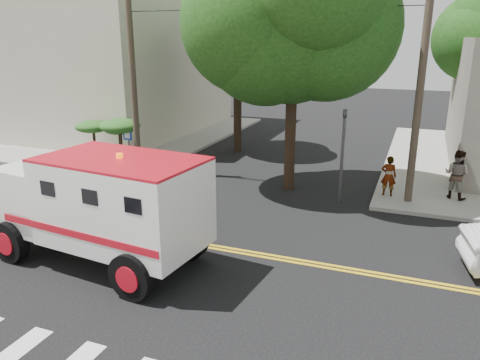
% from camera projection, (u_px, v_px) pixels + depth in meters
% --- Properties ---
extents(ground, '(100.00, 100.00, 0.00)m').
position_uv_depth(ground, '(187.00, 243.00, 14.62)').
color(ground, black).
rests_on(ground, ground).
extents(sidewalk_nw, '(17.00, 17.00, 0.15)m').
position_uv_depth(sidewalk_nw, '(100.00, 132.00, 31.31)').
color(sidewalk_nw, gray).
rests_on(sidewalk_nw, ground).
extents(building_left, '(16.00, 14.00, 10.00)m').
position_uv_depth(building_left, '(83.00, 53.00, 31.85)').
color(building_left, beige).
rests_on(building_left, sidewalk_nw).
extents(utility_pole_left, '(0.28, 0.28, 9.00)m').
position_uv_depth(utility_pole_left, '(133.00, 76.00, 20.59)').
color(utility_pole_left, '#382D23').
rests_on(utility_pole_left, ground).
extents(utility_pole_right, '(0.28, 0.28, 9.00)m').
position_uv_depth(utility_pole_right, '(420.00, 86.00, 16.66)').
color(utility_pole_right, '#382D23').
rests_on(utility_pole_right, ground).
extents(tree_main, '(6.08, 5.70, 9.85)m').
position_uv_depth(tree_main, '(304.00, 8.00, 17.39)').
color(tree_main, black).
rests_on(tree_main, ground).
extents(tree_left, '(4.48, 4.20, 7.70)m').
position_uv_depth(tree_left, '(242.00, 46.00, 24.39)').
color(tree_left, black).
rests_on(tree_left, ground).
extents(tree_right, '(4.80, 4.50, 8.20)m').
position_uv_depth(tree_right, '(480.00, 39.00, 23.85)').
color(tree_right, black).
rests_on(tree_right, ground).
extents(traffic_signal, '(0.15, 0.18, 3.60)m').
position_uv_depth(traffic_signal, '(343.00, 146.00, 17.65)').
color(traffic_signal, '#3F3F42').
rests_on(traffic_signal, ground).
extents(accessibility_sign, '(0.45, 0.10, 2.02)m').
position_uv_depth(accessibility_sign, '(129.00, 144.00, 21.87)').
color(accessibility_sign, '#3F3F42').
rests_on(accessibility_sign, ground).
extents(palm_planter, '(3.52, 2.63, 2.36)m').
position_uv_depth(palm_planter, '(112.00, 135.00, 22.62)').
color(palm_planter, '#1E3314').
rests_on(palm_planter, sidewalk_nw).
extents(armored_truck, '(7.13, 3.39, 3.14)m').
position_uv_depth(armored_truck, '(98.00, 202.00, 12.94)').
color(armored_truck, silver).
rests_on(armored_truck, ground).
extents(pedestrian_a, '(0.59, 0.39, 1.60)m').
position_uv_depth(pedestrian_a, '(389.00, 176.00, 18.31)').
color(pedestrian_a, gray).
rests_on(pedestrian_a, sidewalk_ne).
extents(pedestrian_b, '(1.15, 1.05, 1.91)m').
position_uv_depth(pedestrian_b, '(456.00, 174.00, 17.97)').
color(pedestrian_b, gray).
rests_on(pedestrian_b, sidewalk_ne).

